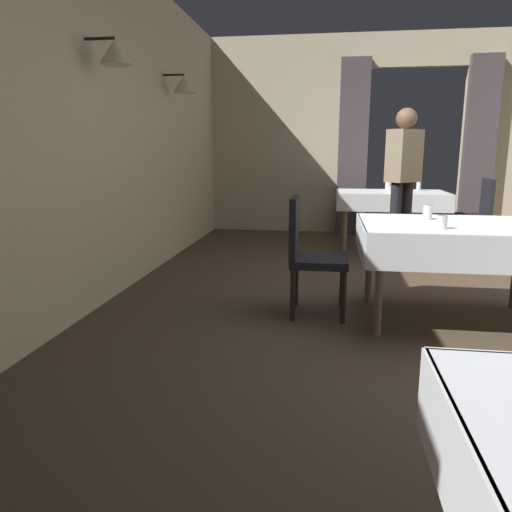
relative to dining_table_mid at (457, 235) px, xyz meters
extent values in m
plane|color=#4C3D2D|center=(0.32, -0.02, -0.66)|extent=(10.08, 10.08, 0.00)
cube|color=beige|center=(-2.88, -0.02, 0.84)|extent=(0.12, 8.40, 3.00)
cylinder|color=black|center=(-2.70, -0.02, 1.44)|extent=(0.24, 0.02, 0.02)
cone|color=beige|center=(-2.58, -0.02, 1.34)|extent=(0.26, 0.26, 0.18)
cylinder|color=black|center=(-2.70, 1.78, 1.44)|extent=(0.24, 0.02, 0.02)
cone|color=beige|center=(-2.58, 1.78, 1.34)|extent=(0.26, 0.26, 0.18)
cube|color=beige|center=(-1.63, 4.18, 0.84)|extent=(2.50, 0.12, 3.00)
cube|color=beige|center=(0.32, 4.18, 2.09)|extent=(1.40, 0.12, 0.50)
cube|color=#4C4247|center=(-0.60, 4.04, 0.65)|extent=(0.44, 0.14, 2.64)
cube|color=#4C4247|center=(1.24, 4.04, 0.65)|extent=(0.44, 0.14, 2.64)
cylinder|color=#7A604C|center=(-0.57, -2.56, -0.31)|extent=(0.06, 0.06, 0.71)
cylinder|color=#7A604C|center=(-0.59, -0.41, -0.31)|extent=(0.06, 0.06, 0.71)
cylinder|color=#7A604C|center=(-0.59, 0.41, -0.31)|extent=(0.06, 0.06, 0.71)
cube|color=#7A604C|center=(0.00, 0.00, 0.06)|extent=(1.34, 0.99, 0.03)
cube|color=white|center=(0.00, 0.00, 0.08)|extent=(1.40, 1.05, 0.01)
cube|color=white|center=(0.00, -0.52, -0.04)|extent=(1.40, 0.02, 0.25)
cube|color=white|center=(0.00, 0.52, -0.04)|extent=(1.40, 0.02, 0.25)
cube|color=white|center=(-0.70, 0.00, -0.04)|extent=(0.02, 1.05, 0.25)
cylinder|color=#7A604C|center=(-0.73, 2.62, -0.31)|extent=(0.06, 0.06, 0.71)
cylinder|color=#7A604C|center=(0.47, 2.62, -0.31)|extent=(0.06, 0.06, 0.71)
cylinder|color=#7A604C|center=(-0.73, 3.30, -0.31)|extent=(0.06, 0.06, 0.71)
cylinder|color=#7A604C|center=(0.47, 3.30, -0.31)|extent=(0.06, 0.06, 0.71)
cube|color=#7A604C|center=(-0.13, 2.96, 0.06)|extent=(1.37, 0.84, 0.03)
cube|color=white|center=(-0.13, 2.96, 0.08)|extent=(1.43, 0.90, 0.01)
cube|color=white|center=(-0.13, 2.51, -0.03)|extent=(1.43, 0.02, 0.22)
cube|color=white|center=(-0.13, 3.41, -0.03)|extent=(1.43, 0.02, 0.22)
cube|color=white|center=(-0.84, 2.96, -0.03)|extent=(0.02, 0.90, 0.22)
cube|color=white|center=(0.58, 2.96, -0.03)|extent=(0.02, 0.90, 0.22)
cylinder|color=black|center=(-0.82, 0.19, -0.45)|extent=(0.04, 0.04, 0.42)
cylinder|color=black|center=(-0.82, -0.19, -0.45)|extent=(0.04, 0.04, 0.42)
cylinder|color=black|center=(-1.20, 0.19, -0.45)|extent=(0.04, 0.04, 0.42)
cylinder|color=black|center=(-1.20, -0.19, -0.45)|extent=(0.04, 0.04, 0.42)
cube|color=black|center=(-1.01, 0.00, -0.23)|extent=(0.44, 0.44, 0.06)
cube|color=black|center=(-1.21, 0.00, 0.03)|extent=(0.05, 0.42, 0.48)
cylinder|color=black|center=(0.70, 2.79, -0.45)|extent=(0.04, 0.04, 0.42)
cylinder|color=black|center=(0.70, 3.17, -0.45)|extent=(0.04, 0.04, 0.42)
cylinder|color=black|center=(1.08, 2.79, -0.45)|extent=(0.04, 0.04, 0.42)
cylinder|color=black|center=(1.08, 3.17, -0.45)|extent=(0.04, 0.04, 0.42)
cube|color=black|center=(0.89, 2.98, -0.23)|extent=(0.44, 0.44, 0.06)
cube|color=black|center=(1.09, 2.98, 0.03)|extent=(0.05, 0.42, 0.48)
cylinder|color=silver|center=(-0.18, -0.28, 0.13)|extent=(0.07, 0.07, 0.09)
cylinder|color=silver|center=(-0.18, 0.20, 0.14)|extent=(0.07, 0.07, 0.11)
cylinder|color=silver|center=(0.25, 3.15, 0.15)|extent=(0.06, 0.06, 0.14)
sphere|color=#D84C8C|center=(0.25, 3.15, 0.25)|extent=(0.07, 0.07, 0.07)
cylinder|color=silver|center=(-0.14, 3.19, 0.14)|extent=(0.08, 0.08, 0.12)
cylinder|color=silver|center=(-0.18, 2.65, 0.14)|extent=(0.07, 0.07, 0.10)
cylinder|color=black|center=(-0.23, 1.67, -0.19)|extent=(0.12, 0.12, 0.95)
cylinder|color=black|center=(-0.10, 1.80, -0.19)|extent=(0.12, 0.12, 0.95)
cube|color=gray|center=(-0.17, 1.73, 0.56)|extent=(0.41, 0.41, 0.55)
sphere|color=brown|center=(-0.17, 1.73, 0.95)|extent=(0.22, 0.22, 0.22)
camera|label=1|loc=(-0.96, -3.74, 0.61)|focal=34.15mm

